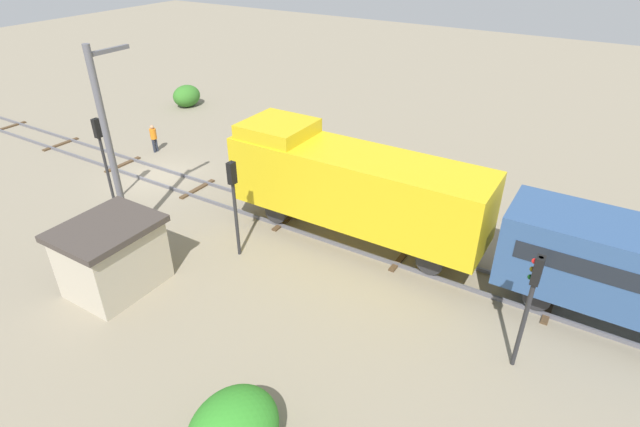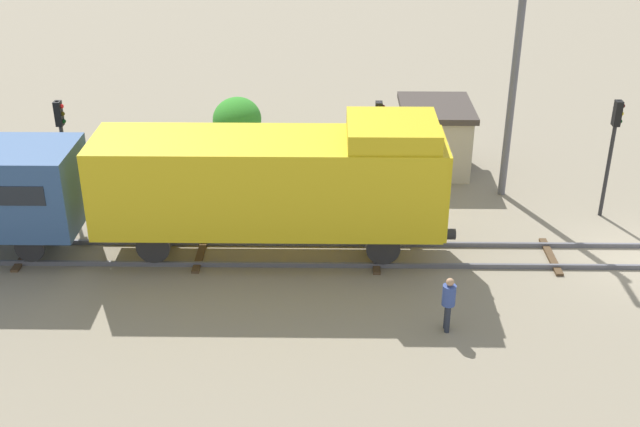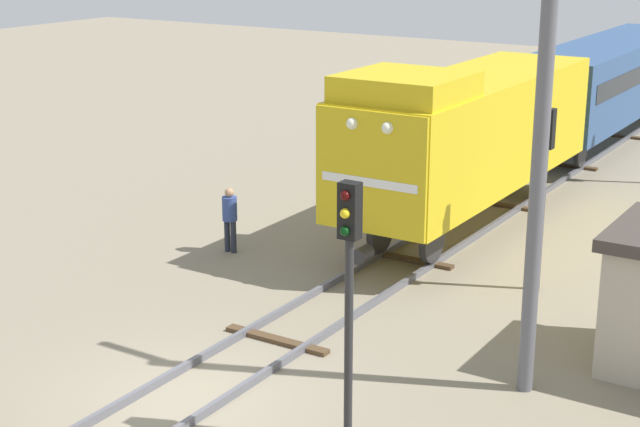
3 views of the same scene
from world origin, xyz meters
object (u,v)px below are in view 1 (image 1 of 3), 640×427
(worker_near_track, at_px, (154,136))
(catenary_mast, at_px, (110,145))
(traffic_signal_far, at_px, (531,293))
(traffic_signal_near, at_px, (101,146))
(relay_hut, at_px, (112,256))
(worker_by_signal, at_px, (305,161))
(traffic_signal_mid, at_px, (233,192))
(locomotive, at_px, (351,184))

(worker_near_track, bearing_deg, catenary_mast, -16.81)
(traffic_signal_far, bearing_deg, worker_near_track, -104.83)
(traffic_signal_near, height_order, traffic_signal_far, traffic_signal_near)
(relay_hut, bearing_deg, traffic_signal_far, 105.69)
(traffic_signal_far, distance_m, worker_by_signal, 15.24)
(traffic_signal_far, relative_size, catenary_mast, 0.50)
(traffic_signal_mid, xyz_separation_m, traffic_signal_far, (0.20, 11.32, -0.06))
(catenary_mast, bearing_deg, relay_hut, 42.86)
(traffic_signal_mid, xyz_separation_m, worker_near_track, (-5.80, -11.34, -1.95))
(traffic_signal_mid, bearing_deg, traffic_signal_near, -91.39)
(traffic_signal_far, height_order, catenary_mast, catenary_mast)
(traffic_signal_far, bearing_deg, relay_hut, -74.31)
(traffic_signal_near, xyz_separation_m, worker_by_signal, (-7.40, 6.59, -2.04))
(catenary_mast, bearing_deg, worker_by_signal, 160.13)
(locomotive, xyz_separation_m, worker_by_signal, (-4.20, -5.09, -1.78))
(worker_by_signal, bearing_deg, relay_hut, 80.47)
(traffic_signal_mid, bearing_deg, catenary_mast, -72.68)
(locomotive, bearing_deg, traffic_signal_near, -74.67)
(traffic_signal_mid, relative_size, worker_near_track, 2.49)
(locomotive, distance_m, catenary_mast, 9.88)
(worker_near_track, bearing_deg, worker_by_signal, 42.63)
(locomotive, distance_m, traffic_signal_mid, 4.85)
(worker_by_signal, bearing_deg, traffic_signal_far, 143.96)
(catenary_mast, xyz_separation_m, relay_hut, (2.56, 2.37, -3.04))
(relay_hut, bearing_deg, traffic_signal_near, -127.24)
(traffic_signal_mid, relative_size, catenary_mast, 0.51)
(traffic_signal_mid, bearing_deg, relay_hut, -32.05)
(traffic_signal_mid, height_order, catenary_mast, catenary_mast)
(traffic_signal_near, relative_size, traffic_signal_far, 1.06)
(locomotive, bearing_deg, worker_near_track, -99.22)
(locomotive, height_order, worker_by_signal, locomotive)
(locomotive, relative_size, worker_near_track, 6.82)
(locomotive, distance_m, worker_by_signal, 6.83)
(worker_near_track, xyz_separation_m, relay_hut, (9.90, 8.77, 0.40))
(locomotive, bearing_deg, catenary_mast, -59.50)
(traffic_signal_near, height_order, worker_near_track, traffic_signal_near)
(traffic_signal_near, bearing_deg, worker_by_signal, 138.33)
(traffic_signal_far, relative_size, worker_near_track, 2.43)
(traffic_signal_mid, bearing_deg, locomotive, 134.60)
(traffic_signal_near, xyz_separation_m, traffic_signal_far, (0.40, 19.54, -0.16))
(traffic_signal_near, distance_m, traffic_signal_mid, 8.23)
(catenary_mast, bearing_deg, locomotive, 120.50)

